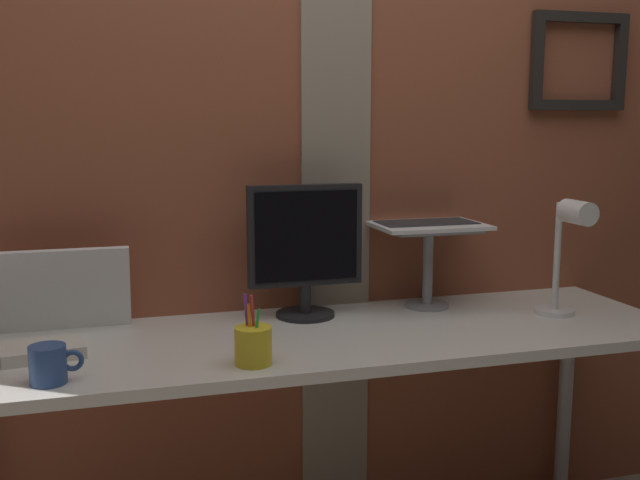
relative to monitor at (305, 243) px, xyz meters
name	(u,v)px	position (x,y,z in m)	size (l,w,h in m)	color
brick_wall_back	(294,140)	(0.01, 0.18, 0.30)	(3.12, 0.15, 2.61)	brown
desk	(330,359)	(0.02, -0.19, -0.30)	(2.05, 0.62, 0.77)	silver
monitor	(305,243)	(0.00, 0.00, 0.00)	(0.35, 0.18, 0.40)	black
laptop_stand	(428,254)	(0.41, 0.00, -0.05)	(0.28, 0.22, 0.26)	gray
laptop	(420,207)	(0.41, 0.08, 0.09)	(0.35, 0.32, 0.22)	white
whiteboard_panel	(62,290)	(-0.70, 0.03, -0.11)	(0.37, 0.02, 0.25)	white
desk_lamp	(568,245)	(0.75, -0.24, 0.00)	(0.12, 0.20, 0.36)	white
pen_cup	(253,345)	(-0.24, -0.40, -0.18)	(0.09, 0.09, 0.17)	yellow
coffee_mug	(49,364)	(-0.71, -0.40, -0.18)	(0.12, 0.08, 0.09)	#2D4C8C
paper_clutter_stack	(43,350)	(-0.74, -0.19, -0.21)	(0.20, 0.14, 0.03)	silver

